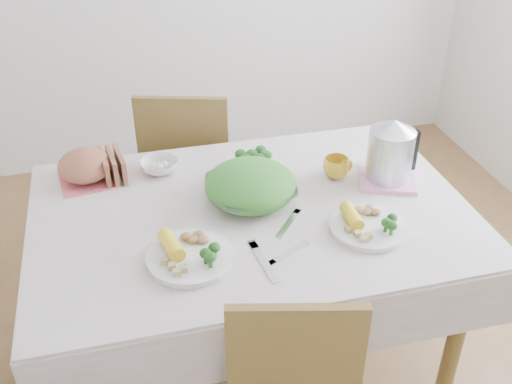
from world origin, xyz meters
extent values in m
plane|color=brown|center=(0.00, 0.00, 0.00)|extent=(3.60, 3.60, 0.00)
cube|color=brown|center=(0.00, 0.00, 0.38)|extent=(1.40, 0.90, 0.75)
cube|color=beige|center=(0.00, 0.00, 0.76)|extent=(1.50, 1.00, 0.01)
cube|color=brown|center=(-0.10, 0.82, 0.47)|extent=(0.52, 0.52, 0.92)
imported|color=white|center=(0.01, 0.06, 0.80)|extent=(0.34, 0.34, 0.07)
cylinder|color=white|center=(-0.25, -0.22, 0.77)|extent=(0.30, 0.30, 0.02)
cylinder|color=white|center=(0.34, -0.21, 0.77)|extent=(0.33, 0.33, 0.02)
cylinder|color=beige|center=(0.07, 0.27, 0.77)|extent=(0.29, 0.29, 0.02)
cube|color=#E05C5F|center=(-0.55, 0.34, 0.76)|extent=(0.22, 0.22, 0.00)
ellipsoid|color=brown|center=(-0.55, 0.34, 0.82)|extent=(0.20, 0.19, 0.12)
imported|color=white|center=(-0.28, 0.34, 0.78)|extent=(0.15, 0.15, 0.04)
imported|color=gold|center=(0.36, 0.14, 0.80)|extent=(0.11, 0.11, 0.08)
cube|color=#F394C3|center=(0.53, 0.07, 0.77)|extent=(0.26, 0.26, 0.02)
cylinder|color=#B2B5BA|center=(0.53, 0.07, 0.88)|extent=(0.21, 0.21, 0.23)
cube|color=silver|center=(-0.03, -0.28, 0.76)|extent=(0.05, 0.21, 0.00)
cube|color=silver|center=(0.10, -0.11, 0.76)|extent=(0.13, 0.15, 0.00)
cube|color=silver|center=(0.05, -0.26, 0.76)|extent=(0.16, 0.09, 0.00)
camera|label=1|loc=(-0.41, -1.65, 1.94)|focal=42.00mm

